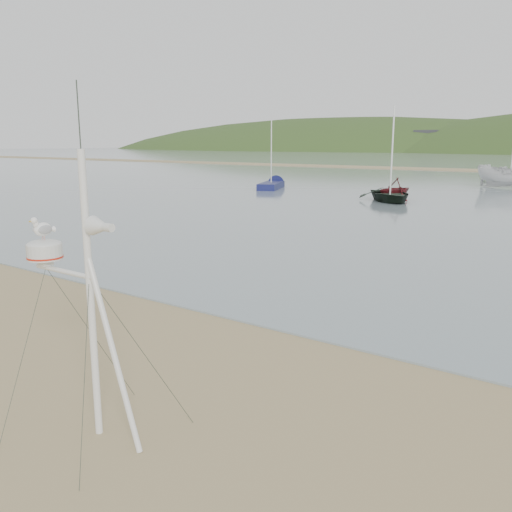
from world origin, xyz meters
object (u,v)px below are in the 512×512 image
Objects in this scene: mast_rig at (89,356)px; boat_red at (395,179)px; sailboat_blue_near at (274,184)px; boat_dark at (391,166)px; boat_white at (512,155)px.

boat_red is (-7.80, 29.29, 0.35)m from mast_rig.
mast_rig is at bearing -59.31° from sailboat_blue_near.
boat_white is (3.83, 15.28, 0.45)m from boat_dark.
boat_dark is 1.59× the size of boat_red.
mast_rig is at bearing -172.53° from boat_white.
boat_red is at bearing 55.13° from boat_dark.
boat_white is at bearing 93.42° from boat_red.
sailboat_blue_near reaches higher than boat_dark.
boat_dark is 15.76m from boat_white.
boat_red is at bearing 166.94° from boat_white.
mast_rig reaches higher than boat_red.
mast_rig is 1.61× the size of boat_red.
sailboat_blue_near is (-15.77, -10.51, -2.35)m from boat_white.
sailboat_blue_near is (-19.62, 33.04, -0.75)m from mast_rig.
boat_dark is (-7.68, 28.27, 1.15)m from mast_rig.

